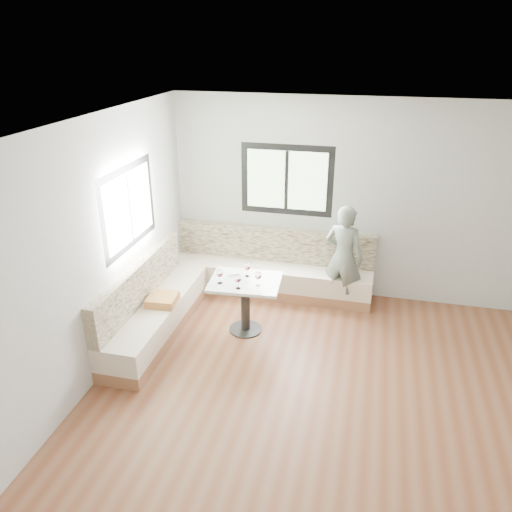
% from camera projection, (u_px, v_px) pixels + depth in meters
% --- Properties ---
extents(room, '(5.01, 5.01, 2.81)m').
position_uv_depth(room, '(325.00, 278.00, 4.70)').
color(room, brown).
rests_on(room, ground).
extents(banquette, '(2.90, 2.80, 0.95)m').
position_uv_depth(banquette, '(224.00, 287.00, 6.85)').
color(banquette, '#9A6746').
rests_on(banquette, ground).
extents(table, '(0.91, 0.73, 0.72)m').
position_uv_depth(table, '(245.00, 293.00, 6.25)').
color(table, black).
rests_on(table, ground).
extents(person, '(0.62, 0.50, 1.49)m').
position_uv_depth(person, '(344.00, 257.00, 6.75)').
color(person, slate).
rests_on(person, ground).
extents(olive_ramekin, '(0.09, 0.09, 0.03)m').
position_uv_depth(olive_ramekin, '(233.00, 274.00, 6.30)').
color(olive_ramekin, white).
rests_on(olive_ramekin, table).
extents(wine_glass_a, '(0.08, 0.08, 0.19)m').
position_uv_depth(wine_glass_a, '(220.00, 274.00, 6.06)').
color(wine_glass_a, white).
rests_on(wine_glass_a, table).
extents(wine_glass_b, '(0.08, 0.08, 0.19)m').
position_uv_depth(wine_glass_b, '(238.00, 279.00, 5.94)').
color(wine_glass_b, white).
rests_on(wine_glass_b, table).
extents(wine_glass_c, '(0.08, 0.08, 0.19)m').
position_uv_depth(wine_glass_c, '(258.00, 276.00, 6.01)').
color(wine_glass_c, white).
rests_on(wine_glass_c, table).
extents(wine_glass_d, '(0.08, 0.08, 0.19)m').
position_uv_depth(wine_glass_d, '(248.00, 267.00, 6.24)').
color(wine_glass_d, white).
rests_on(wine_glass_d, table).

